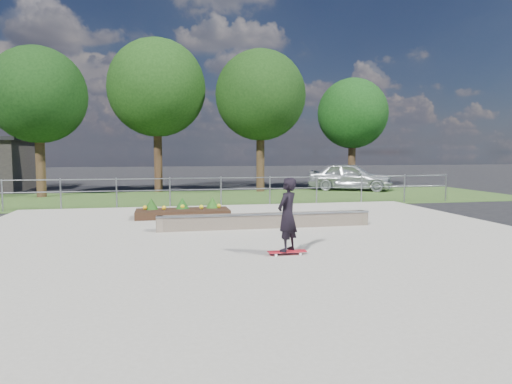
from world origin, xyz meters
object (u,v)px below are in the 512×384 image
(grind_ledge, at_px, (266,220))
(skateboarder, at_px, (287,215))
(parked_car, at_px, (350,177))
(planter_bed, at_px, (183,211))

(grind_ledge, bearing_deg, skateboarder, -95.26)
(skateboarder, xyz_separation_m, parked_car, (7.93, 15.31, -0.10))
(planter_bed, bearing_deg, skateboarder, -72.81)
(parked_car, bearing_deg, grind_ledge, 176.17)
(planter_bed, relative_size, parked_car, 0.65)
(planter_bed, bearing_deg, parked_car, 43.39)
(skateboarder, height_order, parked_car, skateboarder)
(planter_bed, xyz_separation_m, skateboarder, (1.87, -6.04, 0.65))
(planter_bed, distance_m, skateboarder, 6.36)
(grind_ledge, xyz_separation_m, skateboarder, (-0.31, -3.41, 0.63))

